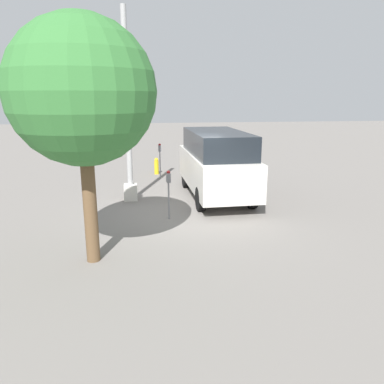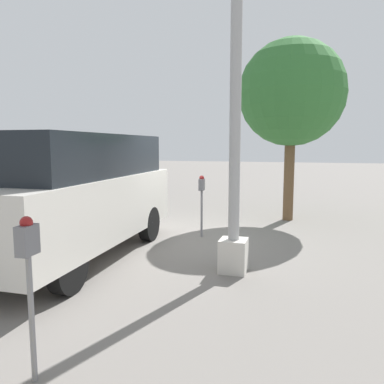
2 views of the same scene
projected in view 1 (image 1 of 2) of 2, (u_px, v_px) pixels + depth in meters
The scene contains 7 objects.
ground_plane at pixel (185, 215), 11.08m from camera, with size 80.00×80.00×0.00m, color slate.
parking_meter_near at pixel (168, 183), 10.51m from camera, with size 0.21×0.12×1.41m.
parking_meter_far at pixel (160, 153), 15.82m from camera, with size 0.21×0.12×1.49m.
lamp_post at pixel (128, 135), 12.14m from camera, with size 0.44×0.44×6.10m.
parked_van at pixel (216, 162), 12.79m from camera, with size 5.04×1.97×2.29m.
street_tree at pixel (82, 93), 7.17m from camera, with size 2.88×2.88×4.94m.
fire_hydrant at pixel (156, 166), 16.86m from camera, with size 0.20×0.20×0.74m.
Camera 1 is at (-10.49, 1.26, 3.41)m, focal length 35.00 mm.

